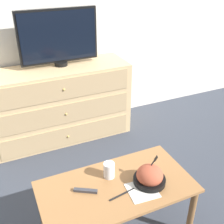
% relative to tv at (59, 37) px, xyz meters
% --- Properties ---
extents(ground_plane, '(12.00, 12.00, 0.00)m').
position_rel_tv_xyz_m(ground_plane, '(-0.12, 0.20, -1.05)').
color(ground_plane, '#383D47').
extents(wall_back, '(12.00, 0.05, 2.60)m').
position_rel_tv_xyz_m(wall_back, '(-0.12, 0.22, 0.25)').
color(wall_back, silver).
rests_on(wall_back, ground_plane).
extents(dresser, '(1.41, 0.47, 0.77)m').
position_rel_tv_xyz_m(dresser, '(-0.07, -0.06, -0.66)').
color(dresser, tan).
rests_on(dresser, ground_plane).
extents(tv, '(0.75, 0.13, 0.53)m').
position_rel_tv_xyz_m(tv, '(0.00, 0.00, 0.00)').
color(tv, black).
rests_on(tv, dresser).
extents(coffee_table, '(0.98, 0.52, 0.43)m').
position_rel_tv_xyz_m(coffee_table, '(-0.05, -1.40, -0.68)').
color(coffee_table, '#9E6B3D').
rests_on(coffee_table, ground_plane).
extents(takeout_bowl, '(0.21, 0.21, 0.19)m').
position_rel_tv_xyz_m(takeout_bowl, '(0.16, -1.46, -0.57)').
color(takeout_bowl, black).
rests_on(takeout_bowl, coffee_table).
extents(drink_cup, '(0.07, 0.07, 0.11)m').
position_rel_tv_xyz_m(drink_cup, '(-0.06, -1.30, -0.57)').
color(drink_cup, '#9E6638').
rests_on(drink_cup, coffee_table).
extents(napkin, '(0.19, 0.19, 0.00)m').
position_rel_tv_xyz_m(napkin, '(0.08, -1.50, -0.62)').
color(napkin, silver).
rests_on(napkin, coffee_table).
extents(knife, '(0.18, 0.04, 0.01)m').
position_rel_tv_xyz_m(knife, '(-0.05, -1.48, -0.62)').
color(knife, black).
rests_on(knife, coffee_table).
extents(remote_control, '(0.14, 0.10, 0.02)m').
position_rel_tv_xyz_m(remote_control, '(-0.25, -1.37, -0.61)').
color(remote_control, '#38383D').
rests_on(remote_control, coffee_table).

